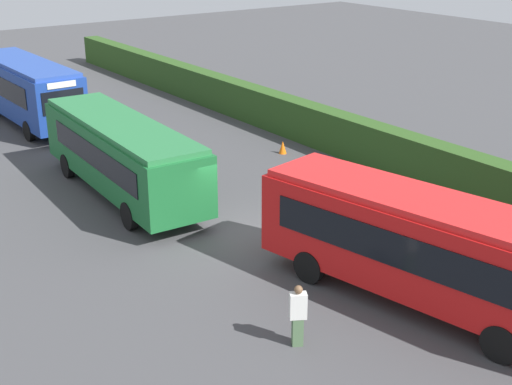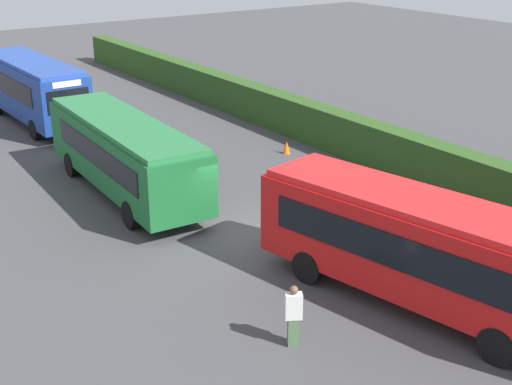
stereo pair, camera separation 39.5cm
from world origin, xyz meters
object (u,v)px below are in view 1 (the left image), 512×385
at_px(bus_blue, 27,88).
at_px(person_left, 298,314).
at_px(traffic_cone, 283,147).
at_px(bus_red, 421,244).
at_px(bus_green, 122,152).

height_order(bus_blue, person_left, bus_blue).
bearing_deg(traffic_cone, bus_red, -22.09).
distance_m(bus_green, bus_red, 12.83).
relative_size(bus_green, traffic_cone, 17.48).
bearing_deg(bus_blue, bus_green, -3.70).
xyz_separation_m(person_left, traffic_cone, (-12.66, 9.34, -0.59)).
bearing_deg(bus_red, traffic_cone, 146.43).
distance_m(bus_blue, person_left, 24.53).
bearing_deg(bus_red, bus_green, -177.99).
height_order(bus_blue, bus_green, bus_blue).
distance_m(bus_blue, bus_green, 12.30).
relative_size(bus_blue, traffic_cone, 16.23).
bearing_deg(bus_blue, person_left, -5.01).
relative_size(person_left, traffic_cone, 2.82).
bearing_deg(bus_red, bus_blue, 174.21).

